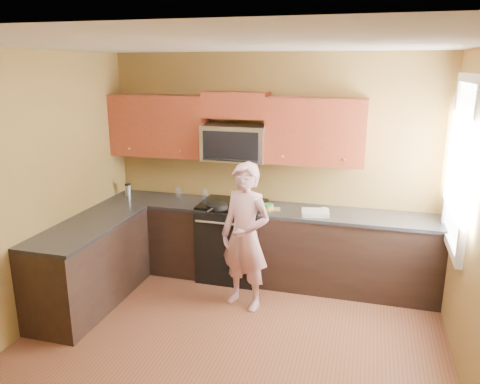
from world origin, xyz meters
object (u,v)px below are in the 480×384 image
(stove, at_px, (233,240))
(microwave, at_px, (235,160))
(travel_mug, at_px, (128,196))
(woman, at_px, (245,237))
(frying_pan, at_px, (217,208))
(butter_tub, at_px, (268,210))

(stove, relative_size, microwave, 1.25)
(stove, relative_size, travel_mug, 5.69)
(woman, distance_m, frying_pan, 0.62)
(stove, distance_m, butter_tub, 0.64)
(microwave, bearing_deg, travel_mug, -175.72)
(frying_pan, xyz_separation_m, butter_tub, (0.56, 0.20, -0.03))
(stove, xyz_separation_m, microwave, (0.00, 0.12, 0.97))
(frying_pan, distance_m, butter_tub, 0.60)
(butter_tub, bearing_deg, microwave, 158.13)
(woman, bearing_deg, frying_pan, 156.71)
(microwave, height_order, woman, microwave)
(woman, height_order, frying_pan, woman)
(woman, relative_size, travel_mug, 9.53)
(woman, height_order, butter_tub, woman)
(stove, height_order, travel_mug, travel_mug)
(travel_mug, bearing_deg, woman, -21.36)
(frying_pan, bearing_deg, woman, -35.42)
(microwave, relative_size, frying_pan, 1.74)
(butter_tub, bearing_deg, travel_mug, 177.61)
(stove, xyz_separation_m, butter_tub, (0.45, -0.06, 0.45))
(stove, relative_size, woman, 0.60)
(travel_mug, bearing_deg, stove, -0.82)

